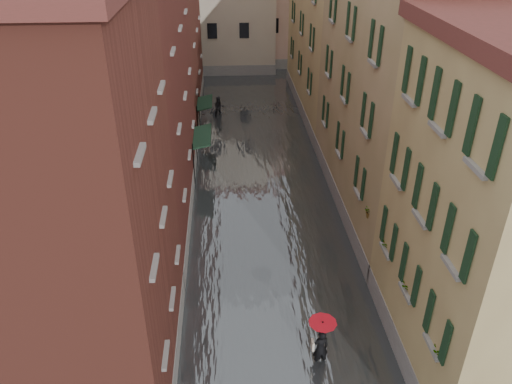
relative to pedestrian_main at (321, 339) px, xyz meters
name	(u,v)px	position (x,y,z in m)	size (l,w,h in m)	color
ground	(282,324)	(-1.15, 2.08, -1.28)	(120.00, 120.00, 0.00)	#57575A
floodwater	(259,173)	(-1.15, 15.08, -1.18)	(10.00, 60.00, 0.20)	#484C4F
building_left_near	(59,223)	(-8.15, 0.08, 5.22)	(6.00, 8.00, 13.00)	brown
building_left_mid	(123,103)	(-8.15, 11.08, 4.97)	(6.00, 14.00, 12.50)	#57211B
building_left_far	(155,25)	(-8.15, 26.08, 5.72)	(6.00, 16.00, 14.00)	brown
building_right_near	(512,227)	(5.85, 0.08, 4.47)	(6.00, 8.00, 11.50)	#9A7F4F
building_right_mid	(404,92)	(5.85, 11.08, 5.22)	(6.00, 14.00, 13.00)	tan
building_right_far	(340,39)	(5.85, 26.08, 4.47)	(6.00, 16.00, 11.50)	#9A7F4F
building_end_cream	(212,0)	(-4.15, 40.08, 5.22)	(12.00, 9.00, 13.00)	beige
building_end_pink	(299,1)	(4.85, 42.08, 4.72)	(10.00, 9.00, 12.00)	#CFA191
awning_near	(202,137)	(-4.63, 15.41, 1.19)	(1.09, 3.39, 2.80)	#163220
awning_far	(204,104)	(-4.63, 21.36, 1.18)	(1.09, 2.85, 2.80)	#163220
window_planters	(400,261)	(2.97, 1.39, 2.23)	(0.59, 8.71, 0.84)	brown
pedestrian_main	(321,339)	(0.00, 0.00, 0.00)	(1.00, 1.00, 2.06)	black
pedestrian_far	(219,107)	(-3.64, 24.93, -0.43)	(0.83, 0.65, 1.70)	black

